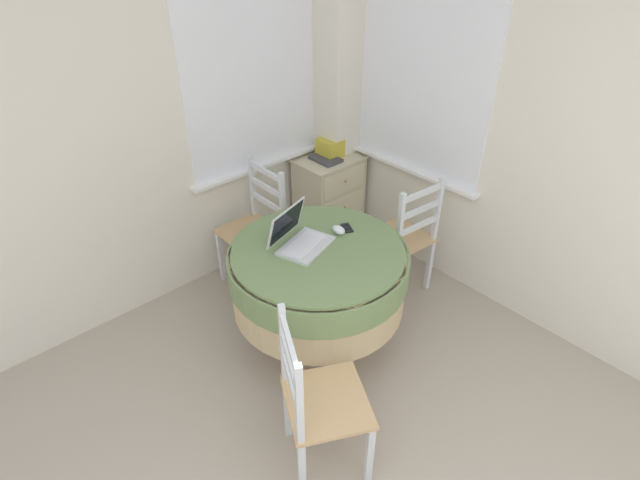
{
  "coord_description": "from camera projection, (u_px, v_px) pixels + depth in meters",
  "views": [
    {
      "loc": [
        -0.45,
        0.03,
        2.43
      ],
      "look_at": [
        1.29,
        1.94,
        0.68
      ],
      "focal_mm": 28.0,
      "sensor_mm": 36.0,
      "label": 1
    }
  ],
  "objects": [
    {
      "name": "dining_chair_near_back_window",
      "position": [
        255.0,
        229.0,
        3.65
      ],
      "size": [
        0.39,
        0.42,
        0.93
      ],
      "color": "tan",
      "rests_on": "ground_plane"
    },
    {
      "name": "laptop",
      "position": [
        299.0,
        238.0,
        2.92
      ],
      "size": [
        0.39,
        0.36,
        0.23
      ],
      "color": "silver",
      "rests_on": "round_dining_table"
    },
    {
      "name": "round_dining_table",
      "position": [
        318.0,
        274.0,
        3.01
      ],
      "size": [
        1.08,
        1.08,
        0.75
      ],
      "color": "#4C3D2D",
      "rests_on": "ground_plane"
    },
    {
      "name": "corner_cabinet",
      "position": [
        329.0,
        198.0,
        4.21
      ],
      "size": [
        0.53,
        0.4,
        0.73
      ],
      "color": "beige",
      "rests_on": "ground_plane"
    },
    {
      "name": "cell_phone",
      "position": [
        347.0,
        228.0,
        3.09
      ],
      "size": [
        0.09,
        0.11,
        0.01
      ],
      "color": "black",
      "rests_on": "round_dining_table"
    },
    {
      "name": "storage_box",
      "position": [
        330.0,
        148.0,
        4.0
      ],
      "size": [
        0.16,
        0.18,
        0.14
      ],
      "color": "gold",
      "rests_on": "corner_cabinet"
    },
    {
      "name": "dining_chair_near_right_window",
      "position": [
        403.0,
        239.0,
        3.54
      ],
      "size": [
        0.45,
        0.42,
        0.93
      ],
      "color": "tan",
      "rests_on": "ground_plane"
    },
    {
      "name": "dining_chair_camera_near",
      "position": [
        318.0,
        402.0,
        2.38
      ],
      "size": [
        0.54,
        0.55,
        0.93
      ],
      "color": "tan",
      "rests_on": "ground_plane"
    },
    {
      "name": "book_on_cabinet",
      "position": [
        326.0,
        159.0,
        3.96
      ],
      "size": [
        0.17,
        0.24,
        0.02
      ],
      "color": "#3F3F44",
      "rests_on": "corner_cabinet"
    },
    {
      "name": "corner_room_shell",
      "position": [
        341.0,
        149.0,
        2.81
      ],
      "size": [
        4.64,
        4.79,
        2.55
      ],
      "color": "silver",
      "rests_on": "ground_plane"
    },
    {
      "name": "computer_mouse",
      "position": [
        339.0,
        230.0,
        3.04
      ],
      "size": [
        0.06,
        0.09,
        0.05
      ],
      "color": "white",
      "rests_on": "round_dining_table"
    }
  ]
}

